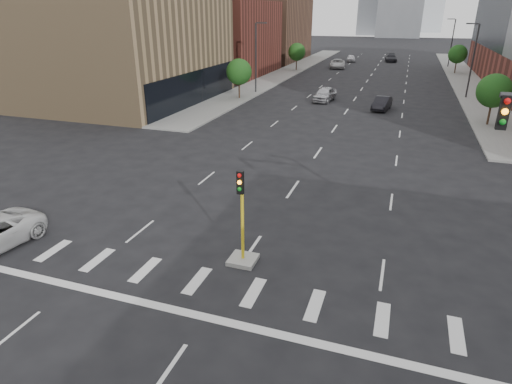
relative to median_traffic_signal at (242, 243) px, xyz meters
The scene contains 18 objects.
sidewalk_left_far 66.75m from the median_traffic_signal, 102.99° to the left, with size 5.00×92.00×0.15m, color gray.
sidewalk_right_far 66.75m from the median_traffic_signal, 77.01° to the left, with size 5.00×92.00×0.15m, color gray.
building_left_mid 41.90m from the median_traffic_signal, 131.55° to the left, with size 20.00×24.00×14.00m, color #977A55.
building_left_far_a 63.52m from the median_traffic_signal, 115.74° to the left, with size 20.00×22.00×12.00m, color brown.
building_left_far_b 87.64m from the median_traffic_signal, 108.32° to the left, with size 20.00×24.00×13.00m, color brown.
median_traffic_signal is the anchor object (origin of this frame).
streetlight_right_a 48.12m from the median_traffic_signal, 73.76° to the left, with size 1.60×0.22×9.07m.
streetlight_right_b 82.23m from the median_traffic_signal, 80.60° to the left, with size 1.60×0.22×9.07m.
streetlight_left 43.36m from the median_traffic_signal, 108.10° to the left, with size 1.60×0.22×9.07m.
tree_left_near 38.73m from the median_traffic_signal, 111.23° to the left, with size 3.20×3.20×4.85m.
tree_left_far 67.54m from the median_traffic_signal, 101.97° to the left, with size 3.20×3.20×4.85m.
tree_right_near 34.13m from the median_traffic_signal, 65.72° to the left, with size 3.20×3.20×4.85m.
tree_right_far 72.44m from the median_traffic_signal, 78.85° to the left, with size 3.20×3.20×4.85m.
car_near_left 38.46m from the median_traffic_signal, 95.15° to the left, with size 2.02×5.02×1.71m, color #B6B6BB.
car_mid_right 35.50m from the median_traffic_signal, 84.08° to the left, with size 1.55×4.45×1.47m, color black.
car_far_left 72.91m from the median_traffic_signal, 95.74° to the left, with size 2.82×6.11×1.70m, color silver.
car_deep_right 88.00m from the median_traffic_signal, 88.62° to the left, with size 2.29×5.64×1.64m, color black.
car_distant 85.41m from the median_traffic_signal, 94.20° to the left, with size 1.75×4.34×1.48m, color silver.
Camera 1 is at (5.91, -6.40, 10.39)m, focal length 30.00 mm.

